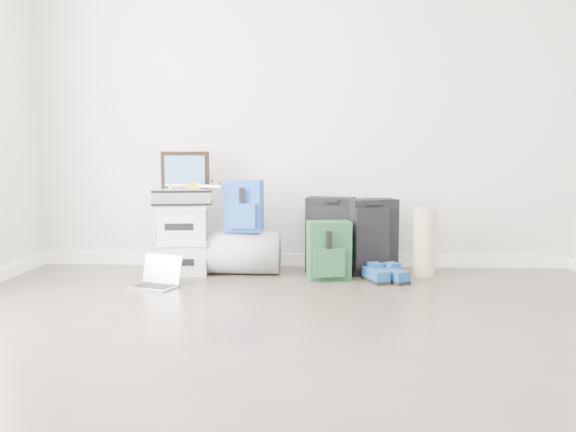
# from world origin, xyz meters

# --- Properties ---
(ground) EXTENTS (5.00, 5.00, 0.00)m
(ground) POSITION_xyz_m (0.00, 0.00, 0.00)
(ground) COLOR #3C332B
(ground) RESTS_ON ground
(boxes_stack) EXTENTS (0.42, 0.35, 0.55)m
(boxes_stack) POSITION_xyz_m (-0.93, 2.10, 0.28)
(boxes_stack) COLOR silver
(boxes_stack) RESTS_ON ground
(briefcase) EXTENTS (0.49, 0.39, 0.13)m
(briefcase) POSITION_xyz_m (-0.93, 2.10, 0.62)
(briefcase) COLOR #B2B2B7
(briefcase) RESTS_ON boxes_stack
(painting) EXTENTS (0.39, 0.04, 0.29)m
(painting) POSITION_xyz_m (-0.93, 2.19, 0.83)
(painting) COLOR black
(painting) RESTS_ON briefcase
(drone) EXTENTS (0.50, 0.50, 0.05)m
(drone) POSITION_xyz_m (-0.85, 2.08, 0.70)
(drone) COLOR yellow
(drone) RESTS_ON briefcase
(duffel_bag) EXTENTS (0.56, 0.36, 0.34)m
(duffel_bag) POSITION_xyz_m (-0.45, 2.13, 0.17)
(duffel_bag) COLOR #94979C
(duffel_bag) RESTS_ON ground
(blue_backpack) EXTENTS (0.31, 0.24, 0.40)m
(blue_backpack) POSITION_xyz_m (-0.45, 2.10, 0.54)
(blue_backpack) COLOR #1B41B0
(blue_backpack) RESTS_ON duffel_bag
(large_suitcase) EXTENTS (0.42, 0.30, 0.60)m
(large_suitcase) POSITION_xyz_m (0.24, 2.28, 0.30)
(large_suitcase) COLOR black
(large_suitcase) RESTS_ON ground
(green_backpack) EXTENTS (0.35, 0.28, 0.44)m
(green_backpack) POSITION_xyz_m (0.21, 1.95, 0.21)
(green_backpack) COLOR #153A1F
(green_backpack) RESTS_ON ground
(carry_on) EXTENTS (0.43, 0.36, 0.60)m
(carry_on) POSITION_xyz_m (0.55, 2.19, 0.30)
(carry_on) COLOR black
(carry_on) RESTS_ON ground
(shoes) EXTENTS (0.35, 0.31, 0.10)m
(shoes) POSITION_xyz_m (0.63, 1.88, 0.05)
(shoes) COLOR black
(shoes) RESTS_ON ground
(rolled_rug) EXTENTS (0.18, 0.18, 0.54)m
(rolled_rug) POSITION_xyz_m (0.96, 2.13, 0.27)
(rolled_rug) COLOR tan
(rolled_rug) RESTS_ON ground
(laptop) EXTENTS (0.37, 0.32, 0.22)m
(laptop) POSITION_xyz_m (-1.02, 1.63, 0.05)
(laptop) COLOR #B3B3B7
(laptop) RESTS_ON ground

